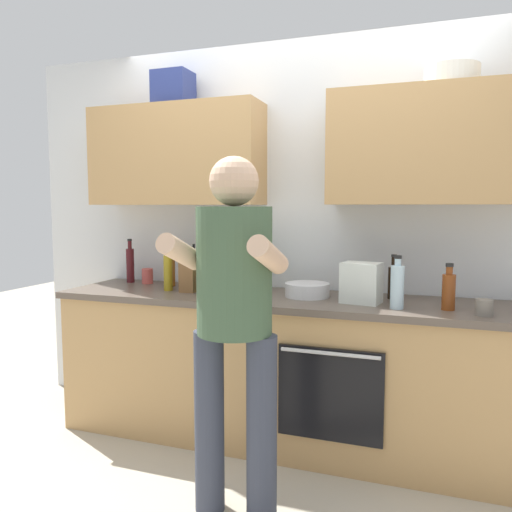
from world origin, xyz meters
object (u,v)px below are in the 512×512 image
Objects in this scene: person_standing at (234,309)px; bottle_soda at (206,278)px; bottle_soy at (393,281)px; bottle_oil at (168,271)px; mixing_bowl at (307,290)px; potted_herb at (239,264)px; cup_stoneware at (484,308)px; cup_ceramic at (147,276)px; grocery_bag_produce at (361,283)px; knife_block at (191,272)px; bottle_syrup at (170,268)px; bottle_vinegar at (449,290)px; bottle_wine at (130,264)px; bottle_water at (397,286)px.

bottle_soda is (-0.47, 0.70, 0.02)m from person_standing.
bottle_soda is at bearing -168.02° from bottle_soy.
bottle_oil reaches higher than mixing_bowl.
potted_herb reaches higher than mixing_bowl.
bottle_oil reaches higher than cup_stoneware.
cup_ceramic is at bearing 154.97° from bottle_soda.
knife_block is at bearing 178.29° from grocery_bag_produce.
bottle_vinegar is at bearing -7.14° from bottle_syrup.
bottle_wine is (-0.72, 0.28, 0.03)m from bottle_soda.
bottle_oil is 1.14× the size of mixing_bowl.
cup_stoneware and mixing_bowl have the same top height.
potted_herb is at bearing 173.91° from bottle_vinegar.
bottle_vinegar is (0.30, -0.23, 0.00)m from bottle_soy.
bottle_oil is 0.98× the size of potted_herb.
grocery_bag_produce is at bearing -6.49° from potted_herb.
cup_stoneware is 0.64m from grocery_bag_produce.
bottle_wine is at bearing 160.86° from knife_block.
bottle_soda is 0.16m from knife_block.
bottle_soy is 0.25m from grocery_bag_produce.
potted_herb is at bearing -179.38° from mixing_bowl.
mixing_bowl is (-0.79, 0.13, -0.06)m from bottle_vinegar.
knife_block is at bearing -175.44° from mixing_bowl.
mixing_bowl is (1.18, -0.13, -0.01)m from cup_ceramic.
bottle_water is 0.26m from bottle_vinegar.
grocery_bag_produce is (1.30, -0.18, -0.01)m from bottle_syrup.
bottle_vinegar is at bearing -9.73° from mixing_bowl.
bottle_syrup is at bearing 169.69° from bottle_water.
grocery_bag_produce is at bearing 154.21° from bottle_water.
cup_ceramic is at bearing 169.48° from potted_herb.
bottle_soda is 0.62m from mixing_bowl.
potted_herb is at bearing 173.51° from grocery_bag_produce.
bottle_oil is at bearing -65.73° from bottle_syrup.
bottle_water is 1.15× the size of bottle_vinegar.
mixing_bowl is at bearing 164.52° from grocery_bag_produce.
bottle_soda is at bearing -25.03° from cup_ceramic.
bottle_wine is (-2.11, 0.28, 0.03)m from bottle_vinegar.
bottle_vinegar is at bearing 151.38° from cup_stoneware.
person_standing is at bearing -99.26° from mixing_bowl.
bottle_water is 2.69× the size of cup_ceramic.
grocery_bag_produce is (-0.16, -0.19, 0.01)m from bottle_soy.
mixing_bowl is (-0.49, -0.10, -0.06)m from bottle_soy.
bottle_soda reaches higher than cup_ceramic.
bottle_water is at bearing 175.06° from cup_stoneware.
bottle_soy reaches higher than mixing_bowl.
bottle_water is 1.24× the size of grocery_bag_produce.
potted_herb is at bearing -173.67° from bottle_soy.
potted_herb is at bearing 37.15° from bottle_soda.
bottle_syrup is 0.55m from potted_herb.
bottle_oil reaches higher than cup_ceramic.
bottle_vinegar is at bearing -6.09° from potted_herb.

